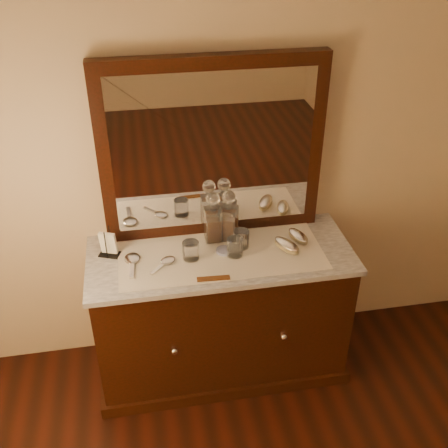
# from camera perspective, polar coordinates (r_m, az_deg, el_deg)

# --- Properties ---
(dresser_cabinet) EXTENTS (1.40, 0.55, 0.82)m
(dresser_cabinet) POSITION_cam_1_polar(r_m,az_deg,el_deg) (3.15, -0.33, -9.65)
(dresser_cabinet) COLOR black
(dresser_cabinet) RESTS_ON floor
(dresser_plinth) EXTENTS (1.46, 0.59, 0.08)m
(dresser_plinth) POSITION_cam_1_polar(r_m,az_deg,el_deg) (3.41, -0.31, -14.26)
(dresser_plinth) COLOR black
(dresser_plinth) RESTS_ON floor
(knob_left) EXTENTS (0.04, 0.04, 0.04)m
(knob_left) POSITION_cam_1_polar(r_m,az_deg,el_deg) (2.90, -5.34, -13.45)
(knob_left) COLOR silver
(knob_left) RESTS_ON dresser_cabinet
(knob_right) EXTENTS (0.04, 0.04, 0.04)m
(knob_right) POSITION_cam_1_polar(r_m,az_deg,el_deg) (2.98, 6.47, -11.95)
(knob_right) COLOR silver
(knob_right) RESTS_ON dresser_cabinet
(marble_top) EXTENTS (1.44, 0.59, 0.03)m
(marble_top) POSITION_cam_1_polar(r_m,az_deg,el_deg) (2.88, -0.35, -3.39)
(marble_top) COLOR silver
(marble_top) RESTS_ON dresser_cabinet
(mirror_frame) EXTENTS (1.20, 0.08, 1.00)m
(mirror_frame) POSITION_cam_1_polar(r_m,az_deg,el_deg) (2.83, -1.25, 7.98)
(mirror_frame) COLOR black
(mirror_frame) RESTS_ON marble_top
(mirror_glass) EXTENTS (1.06, 0.01, 0.86)m
(mirror_glass) POSITION_cam_1_polar(r_m,az_deg,el_deg) (2.80, -1.14, 7.70)
(mirror_glass) COLOR white
(mirror_glass) RESTS_ON marble_top
(lace_runner) EXTENTS (1.10, 0.45, 0.00)m
(lace_runner) POSITION_cam_1_polar(r_m,az_deg,el_deg) (2.86, -0.29, -3.34)
(lace_runner) COLOR silver
(lace_runner) RESTS_ON marble_top
(pin_dish) EXTENTS (0.11, 0.11, 0.02)m
(pin_dish) POSITION_cam_1_polar(r_m,az_deg,el_deg) (2.87, 0.01, -2.88)
(pin_dish) COLOR silver
(pin_dish) RESTS_ON lace_runner
(comb) EXTENTS (0.17, 0.04, 0.01)m
(comb) POSITION_cam_1_polar(r_m,az_deg,el_deg) (2.69, -1.14, -5.87)
(comb) COLOR brown
(comb) RESTS_ON lace_runner
(napkin_rack) EXTENTS (0.13, 0.10, 0.16)m
(napkin_rack) POSITION_cam_1_polar(r_m,az_deg,el_deg) (2.89, -12.32, -2.19)
(napkin_rack) COLOR black
(napkin_rack) RESTS_ON marble_top
(decanter_left) EXTENTS (0.09, 0.09, 0.30)m
(decanter_left) POSITION_cam_1_polar(r_m,az_deg,el_deg) (2.92, -1.18, 0.25)
(decanter_left) COLOR #9C4E16
(decanter_left) RESTS_ON lace_runner
(decanter_right) EXTENTS (0.12, 0.12, 0.30)m
(decanter_right) POSITION_cam_1_polar(r_m,az_deg,el_deg) (2.93, 0.49, 0.40)
(decanter_right) COLOR #9C4E16
(decanter_right) RESTS_ON lace_runner
(brush_near) EXTENTS (0.15, 0.19, 0.05)m
(brush_near) POSITION_cam_1_polar(r_m,az_deg,el_deg) (2.91, 6.76, -2.30)
(brush_near) COLOR tan
(brush_near) RESTS_ON lace_runner
(brush_far) EXTENTS (0.11, 0.17, 0.04)m
(brush_far) POSITION_cam_1_polar(r_m,az_deg,el_deg) (2.99, 7.97, -1.32)
(brush_far) COLOR tan
(brush_far) RESTS_ON lace_runner
(hand_mirror_outer) EXTENTS (0.09, 0.22, 0.02)m
(hand_mirror_outer) POSITION_cam_1_polar(r_m,az_deg,el_deg) (2.84, -9.86, -3.90)
(hand_mirror_outer) COLOR silver
(hand_mirror_outer) RESTS_ON lace_runner
(hand_mirror_inner) EXTENTS (0.16, 0.16, 0.02)m
(hand_mirror_inner) POSITION_cam_1_polar(r_m,az_deg,el_deg) (2.81, -6.25, -4.09)
(hand_mirror_inner) COLOR silver
(hand_mirror_inner) RESTS_ON lace_runner
(tumblers) EXTENTS (0.37, 0.16, 0.10)m
(tumblers) POSITION_cam_1_polar(r_m,az_deg,el_deg) (2.84, -0.16, -2.31)
(tumblers) COLOR white
(tumblers) RESTS_ON lace_runner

